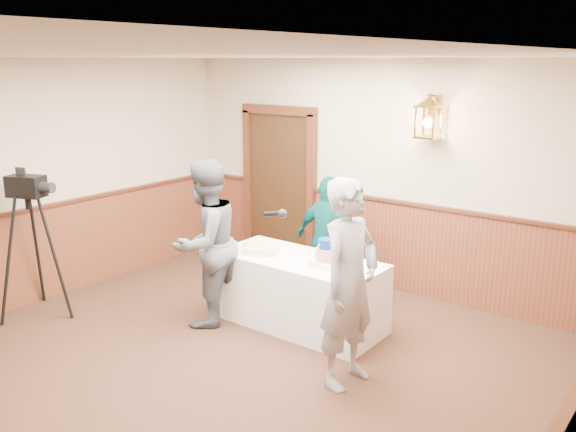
% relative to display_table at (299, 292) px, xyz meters
% --- Properties ---
extents(ground, '(7.00, 7.00, 0.00)m').
position_rel_display_table_xyz_m(ground, '(0.12, -1.90, -0.38)').
color(ground, '#321E13').
rests_on(ground, ground).
extents(room_shell, '(6.02, 7.02, 2.81)m').
position_rel_display_table_xyz_m(room_shell, '(0.07, -1.45, 1.15)').
color(room_shell, '#C1B591').
rests_on(room_shell, ground).
extents(display_table, '(1.80, 0.80, 0.75)m').
position_rel_display_table_xyz_m(display_table, '(0.00, 0.00, 0.00)').
color(display_table, white).
rests_on(display_table, ground).
extents(tiered_cake, '(0.29, 0.29, 0.28)m').
position_rel_display_table_xyz_m(tiered_cake, '(0.35, -0.02, 0.48)').
color(tiered_cake, '#FFEFC0').
rests_on(tiered_cake, display_table).
extents(sheet_cake_yellow, '(0.42, 0.38, 0.07)m').
position_rel_display_table_xyz_m(sheet_cake_yellow, '(-0.44, -0.11, 0.41)').
color(sheet_cake_yellow, '#D9C182').
rests_on(sheet_cake_yellow, display_table).
extents(sheet_cake_green, '(0.29, 0.25, 0.06)m').
position_rel_display_table_xyz_m(sheet_cake_green, '(-0.63, 0.04, 0.40)').
color(sheet_cake_green, '#A0DF9D').
rests_on(sheet_cake_green, display_table).
extents(interviewer, '(1.51, 0.88, 1.78)m').
position_rel_display_table_xyz_m(interviewer, '(-0.83, -0.54, 0.52)').
color(interviewer, '#53575C').
rests_on(interviewer, ground).
extents(baker, '(0.48, 0.70, 1.84)m').
position_rel_display_table_xyz_m(baker, '(1.05, -0.71, 0.54)').
color(baker, gray).
rests_on(baker, ground).
extents(assistant_p, '(0.89, 0.39, 1.49)m').
position_rel_display_table_xyz_m(assistant_p, '(-0.14, 0.77, 0.37)').
color(assistant_p, '#074A4B').
rests_on(assistant_p, ground).
extents(tv_camera_rig, '(0.62, 0.58, 1.58)m').
position_rel_display_table_xyz_m(tv_camera_rig, '(-2.48, -1.55, 0.34)').
color(tv_camera_rig, black).
rests_on(tv_camera_rig, ground).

